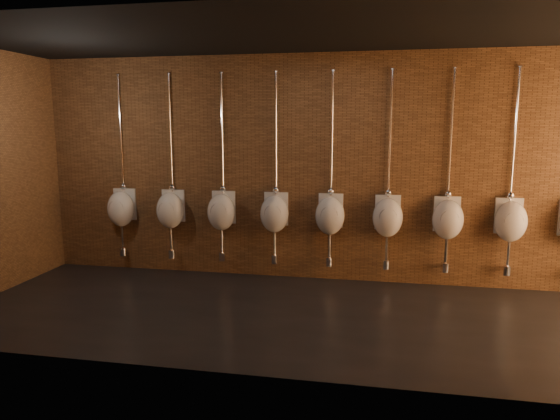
% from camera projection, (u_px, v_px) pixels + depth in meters
% --- Properties ---
extents(ground, '(8.50, 8.50, 0.00)m').
position_uv_depth(ground, '(315.00, 316.00, 5.84)').
color(ground, black).
rests_on(ground, ground).
extents(room_shell, '(8.54, 3.04, 3.22)m').
position_uv_depth(room_shell, '(317.00, 144.00, 5.51)').
color(room_shell, black).
rests_on(room_shell, ground).
extents(urinal_0, '(0.42, 0.37, 2.72)m').
position_uv_depth(urinal_0, '(121.00, 208.00, 7.56)').
color(urinal_0, white).
rests_on(urinal_0, ground).
extents(urinal_1, '(0.42, 0.37, 2.72)m').
position_uv_depth(urinal_1, '(170.00, 210.00, 7.42)').
color(urinal_1, white).
rests_on(urinal_1, ground).
extents(urinal_2, '(0.42, 0.37, 2.72)m').
position_uv_depth(urinal_2, '(221.00, 211.00, 7.27)').
color(urinal_2, white).
rests_on(urinal_2, ground).
extents(urinal_3, '(0.42, 0.37, 2.72)m').
position_uv_depth(urinal_3, '(275.00, 213.00, 7.13)').
color(urinal_3, white).
rests_on(urinal_3, ground).
extents(urinal_4, '(0.42, 0.37, 2.72)m').
position_uv_depth(urinal_4, '(330.00, 215.00, 6.98)').
color(urinal_4, white).
rests_on(urinal_4, ground).
extents(urinal_5, '(0.42, 0.37, 2.72)m').
position_uv_depth(urinal_5, '(388.00, 217.00, 6.84)').
color(urinal_5, white).
rests_on(urinal_5, ground).
extents(urinal_6, '(0.42, 0.37, 2.72)m').
position_uv_depth(urinal_6, '(448.00, 219.00, 6.70)').
color(urinal_6, white).
rests_on(urinal_6, ground).
extents(urinal_7, '(0.42, 0.37, 2.72)m').
position_uv_depth(urinal_7, '(511.00, 221.00, 6.55)').
color(urinal_7, white).
rests_on(urinal_7, ground).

